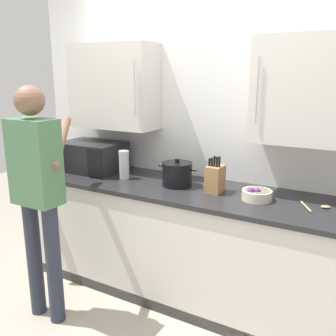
# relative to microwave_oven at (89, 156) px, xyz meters

# --- Properties ---
(back_wall_tiled) EXTENTS (3.45, 0.44, 2.68)m
(back_wall_tiled) POSITION_rel_microwave_oven_xyz_m (1.03, 0.30, 0.38)
(back_wall_tiled) COLOR white
(back_wall_tiled) RESTS_ON ground_plane
(counter_unit) EXTENTS (2.91, 0.72, 0.93)m
(counter_unit) POSITION_rel_microwave_oven_xyz_m (1.03, -0.04, -0.60)
(counter_unit) COLOR beige
(counter_unit) RESTS_ON ground_plane
(microwave_oven) EXTENTS (0.66, 0.78, 0.26)m
(microwave_oven) POSITION_rel_microwave_oven_xyz_m (0.00, 0.00, 0.00)
(microwave_oven) COLOR black
(microwave_oven) RESTS_ON counter_unit
(stock_pot) EXTENTS (0.33, 0.24, 0.22)m
(stock_pot) POSITION_rel_microwave_oven_xyz_m (0.93, -0.03, -0.04)
(stock_pot) COLOR black
(stock_pot) RESTS_ON counter_unit
(fruit_bowl) EXTENTS (0.21, 0.21, 0.09)m
(fruit_bowl) POSITION_rel_microwave_oven_xyz_m (1.57, -0.06, -0.09)
(fruit_bowl) COLOR beige
(fruit_bowl) RESTS_ON counter_unit
(wooden_spoon) EXTENTS (0.20, 0.18, 0.02)m
(wooden_spoon) POSITION_rel_microwave_oven_xyz_m (1.96, -0.02, -0.12)
(wooden_spoon) COLOR tan
(wooden_spoon) RESTS_ON counter_unit
(thermos_flask) EXTENTS (0.09, 0.09, 0.24)m
(thermos_flask) POSITION_rel_microwave_oven_xyz_m (0.44, -0.06, -0.01)
(thermos_flask) COLOR #B7BABF
(thermos_flask) RESTS_ON counter_unit
(knife_block) EXTENTS (0.11, 0.15, 0.28)m
(knife_block) POSITION_rel_microwave_oven_xyz_m (1.25, -0.03, -0.03)
(knife_block) COLOR #A37547
(knife_block) RESTS_ON counter_unit
(person_figure) EXTENTS (0.44, 0.58, 1.71)m
(person_figure) POSITION_rel_microwave_oven_xyz_m (0.24, -0.80, -0.03)
(person_figure) COLOR #282D3D
(person_figure) RESTS_ON ground_plane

